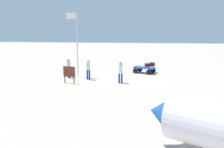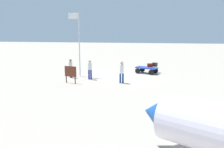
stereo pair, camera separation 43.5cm
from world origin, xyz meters
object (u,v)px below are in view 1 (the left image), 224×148
at_px(luggage_cart, 144,69).
at_px(worker_lead, 88,68).
at_px(flagpole, 76,39).
at_px(signboard, 69,73).
at_px(worker_trailing, 121,71).
at_px(suitcase_dark, 147,65).
at_px(worker_supervisor, 69,67).
at_px(suitcase_maroon, 152,64).

relative_size(luggage_cart, worker_lead, 1.35).
xyz_separation_m(flagpole, signboard, (-0.26, 2.76, -2.43)).
xyz_separation_m(worker_lead, worker_trailing, (-2.79, 0.89, 0.03)).
bearing_deg(flagpole, signboard, 95.28).
xyz_separation_m(suitcase_dark, worker_trailing, (2.06, 4.86, 0.21)).
xyz_separation_m(worker_trailing, worker_supervisor, (4.62, -1.27, -0.05)).
bearing_deg(suitcase_dark, flagpole, 24.76).
xyz_separation_m(worker_supervisor, flagpole, (-0.50, -0.74, 2.35)).
xyz_separation_m(suitcase_dark, suitcase_maroon, (-0.47, -0.32, 0.02)).
bearing_deg(worker_supervisor, suitcase_maroon, -151.36).
relative_size(luggage_cart, suitcase_dark, 4.01).
height_order(suitcase_dark, flagpole, flagpole).
bearing_deg(worker_supervisor, signboard, 110.44).
bearing_deg(suitcase_dark, worker_trailing, 67.07).
bearing_deg(luggage_cart, suitcase_dark, -132.00).
bearing_deg(signboard, worker_trailing, -168.98).
bearing_deg(worker_lead, signboard, 56.65).
bearing_deg(luggage_cart, flagpole, 23.12).
distance_m(suitcase_dark, worker_lead, 6.27).
xyz_separation_m(suitcase_dark, flagpole, (6.18, 2.85, 2.52)).
xyz_separation_m(luggage_cart, worker_lead, (4.54, 3.63, 0.50)).
relative_size(worker_trailing, worker_supervisor, 1.04).
bearing_deg(signboard, worker_lead, -123.35).
distance_m(flagpole, signboard, 3.69).
relative_size(suitcase_maroon, signboard, 0.40).
height_order(worker_lead, worker_supervisor, same).
bearing_deg(worker_supervisor, worker_trailing, 164.62).
bearing_deg(worker_lead, suitcase_maroon, -141.09).
distance_m(worker_trailing, signboard, 3.94).
distance_m(suitcase_dark, worker_supervisor, 7.59).
height_order(luggage_cart, suitcase_dark, suitcase_dark).
relative_size(luggage_cart, flagpole, 0.39).
height_order(worker_trailing, signboard, worker_trailing).
bearing_deg(worker_supervisor, luggage_cart, -153.01).
bearing_deg(flagpole, luggage_cart, -156.88).
height_order(luggage_cart, flagpole, flagpole).
height_order(suitcase_dark, suitcase_maroon, suitcase_maroon).
distance_m(suitcase_dark, signboard, 8.16).
xyz_separation_m(suitcase_maroon, flagpole, (6.65, 3.17, 2.50)).
height_order(worker_lead, worker_trailing, worker_trailing).
xyz_separation_m(worker_trailing, flagpole, (4.13, -2.01, 2.31)).
bearing_deg(luggage_cart, worker_supervisor, 26.99).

